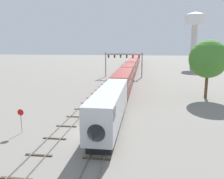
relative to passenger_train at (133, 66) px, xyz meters
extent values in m
plane|color=gray|center=(-2.00, -60.40, -2.61)|extent=(400.00, 400.00, 0.00)
cube|color=slate|center=(-0.72, -0.40, -2.53)|extent=(0.07, 200.00, 0.16)
cube|color=slate|center=(0.72, -0.40, -2.53)|extent=(0.07, 200.00, 0.16)
cube|color=#473828|center=(0.00, -66.40, -2.56)|extent=(2.60, 0.24, 0.10)
cube|color=#473828|center=(0.00, -62.40, -2.56)|extent=(2.60, 0.24, 0.10)
cube|color=#473828|center=(0.00, -58.40, -2.56)|extent=(2.60, 0.24, 0.10)
cube|color=#473828|center=(0.00, -54.40, -2.56)|extent=(2.60, 0.24, 0.10)
cube|color=#473828|center=(0.00, -50.40, -2.56)|extent=(2.60, 0.24, 0.10)
cube|color=#473828|center=(0.00, -46.40, -2.56)|extent=(2.60, 0.24, 0.10)
cube|color=#473828|center=(0.00, -42.40, -2.56)|extent=(2.60, 0.24, 0.10)
cube|color=#473828|center=(0.00, -38.40, -2.56)|extent=(2.60, 0.24, 0.10)
cube|color=#473828|center=(0.00, -34.40, -2.56)|extent=(2.60, 0.24, 0.10)
cube|color=#473828|center=(0.00, -30.40, -2.56)|extent=(2.60, 0.24, 0.10)
cube|color=#473828|center=(0.00, -26.40, -2.56)|extent=(2.60, 0.24, 0.10)
cube|color=#473828|center=(0.00, -22.40, -2.56)|extent=(2.60, 0.24, 0.10)
cube|color=#473828|center=(0.00, -18.40, -2.56)|extent=(2.60, 0.24, 0.10)
cube|color=#473828|center=(0.00, -14.40, -2.56)|extent=(2.60, 0.24, 0.10)
cube|color=#473828|center=(0.00, -10.40, -2.56)|extent=(2.60, 0.24, 0.10)
cube|color=#473828|center=(0.00, -6.40, -2.56)|extent=(2.60, 0.24, 0.10)
cube|color=#473828|center=(0.00, -2.40, -2.56)|extent=(2.60, 0.24, 0.10)
cube|color=#473828|center=(0.00, 1.60, -2.56)|extent=(2.60, 0.24, 0.10)
cube|color=#473828|center=(0.00, 5.60, -2.56)|extent=(2.60, 0.24, 0.10)
cube|color=#473828|center=(0.00, 9.60, -2.56)|extent=(2.60, 0.24, 0.10)
cube|color=#473828|center=(0.00, 13.60, -2.56)|extent=(2.60, 0.24, 0.10)
cube|color=#473828|center=(0.00, 17.60, -2.56)|extent=(2.60, 0.24, 0.10)
cube|color=#473828|center=(0.00, 21.60, -2.56)|extent=(2.60, 0.24, 0.10)
cube|color=#473828|center=(0.00, 25.60, -2.56)|extent=(2.60, 0.24, 0.10)
cube|color=#473828|center=(0.00, 29.60, -2.56)|extent=(2.60, 0.24, 0.10)
cube|color=#473828|center=(0.00, 33.60, -2.56)|extent=(2.60, 0.24, 0.10)
cube|color=#473828|center=(0.00, 37.60, -2.56)|extent=(2.60, 0.24, 0.10)
cube|color=#473828|center=(0.00, 41.60, -2.56)|extent=(2.60, 0.24, 0.10)
cube|color=#473828|center=(0.00, 45.60, -2.56)|extent=(2.60, 0.24, 0.10)
cube|color=#473828|center=(0.00, 49.60, -2.56)|extent=(2.60, 0.24, 0.10)
cube|color=#473828|center=(0.00, 53.60, -2.56)|extent=(2.60, 0.24, 0.10)
cube|color=#473828|center=(0.00, 57.60, -2.56)|extent=(2.60, 0.24, 0.10)
cube|color=#473828|center=(0.00, 61.60, -2.56)|extent=(2.60, 0.24, 0.10)
cube|color=#473828|center=(0.00, 65.60, -2.56)|extent=(2.60, 0.24, 0.10)
cube|color=#473828|center=(0.00, 69.60, -2.56)|extent=(2.60, 0.24, 0.10)
cube|color=#473828|center=(0.00, 73.60, -2.56)|extent=(2.60, 0.24, 0.10)
cube|color=#473828|center=(0.00, 77.60, -2.56)|extent=(2.60, 0.24, 0.10)
cube|color=#473828|center=(0.00, 81.60, -2.56)|extent=(2.60, 0.24, 0.10)
cube|color=#473828|center=(0.00, 85.60, -2.56)|extent=(2.60, 0.24, 0.10)
cube|color=#473828|center=(0.00, 89.60, -2.56)|extent=(2.60, 0.24, 0.10)
cube|color=#473828|center=(0.00, 93.60, -2.56)|extent=(2.60, 0.24, 0.10)
cube|color=#473828|center=(0.00, 97.60, -2.56)|extent=(2.60, 0.24, 0.10)
cube|color=slate|center=(-6.22, -20.40, -2.53)|extent=(0.07, 160.00, 0.16)
cube|color=slate|center=(-4.78, -20.40, -2.53)|extent=(0.07, 160.00, 0.16)
cube|color=#473828|center=(-5.50, -70.40, -2.56)|extent=(2.60, 0.24, 0.10)
cube|color=#473828|center=(-5.50, -66.40, -2.56)|extent=(2.60, 0.24, 0.10)
cube|color=#473828|center=(-5.50, -62.40, -2.56)|extent=(2.60, 0.24, 0.10)
cube|color=#473828|center=(-5.50, -58.40, -2.56)|extent=(2.60, 0.24, 0.10)
cube|color=#473828|center=(-5.50, -54.40, -2.56)|extent=(2.60, 0.24, 0.10)
cube|color=#473828|center=(-5.50, -50.40, -2.56)|extent=(2.60, 0.24, 0.10)
cube|color=#473828|center=(-5.50, -46.40, -2.56)|extent=(2.60, 0.24, 0.10)
cube|color=#473828|center=(-5.50, -42.40, -2.56)|extent=(2.60, 0.24, 0.10)
cube|color=#473828|center=(-5.50, -38.40, -2.56)|extent=(2.60, 0.24, 0.10)
cube|color=#473828|center=(-5.50, -34.40, -2.56)|extent=(2.60, 0.24, 0.10)
cube|color=#473828|center=(-5.50, -30.40, -2.56)|extent=(2.60, 0.24, 0.10)
cube|color=#473828|center=(-5.50, -26.40, -2.56)|extent=(2.60, 0.24, 0.10)
cube|color=#473828|center=(-5.50, -22.40, -2.56)|extent=(2.60, 0.24, 0.10)
cube|color=#473828|center=(-5.50, -18.40, -2.56)|extent=(2.60, 0.24, 0.10)
cube|color=#473828|center=(-5.50, -14.40, -2.56)|extent=(2.60, 0.24, 0.10)
cube|color=#473828|center=(-5.50, -10.40, -2.56)|extent=(2.60, 0.24, 0.10)
cube|color=#473828|center=(-5.50, -6.40, -2.56)|extent=(2.60, 0.24, 0.10)
cube|color=#473828|center=(-5.50, -2.40, -2.56)|extent=(2.60, 0.24, 0.10)
cube|color=#473828|center=(-5.50, 1.60, -2.56)|extent=(2.60, 0.24, 0.10)
cube|color=#473828|center=(-5.50, 5.60, -2.56)|extent=(2.60, 0.24, 0.10)
cube|color=#473828|center=(-5.50, 9.60, -2.56)|extent=(2.60, 0.24, 0.10)
cube|color=#473828|center=(-5.50, 13.60, -2.56)|extent=(2.60, 0.24, 0.10)
cube|color=#473828|center=(-5.50, 17.60, -2.56)|extent=(2.60, 0.24, 0.10)
cube|color=#473828|center=(-5.50, 21.60, -2.56)|extent=(2.60, 0.24, 0.10)
cube|color=#473828|center=(-5.50, 25.60, -2.56)|extent=(2.60, 0.24, 0.10)
cube|color=#473828|center=(-5.50, 29.60, -2.56)|extent=(2.60, 0.24, 0.10)
cube|color=#473828|center=(-5.50, 33.60, -2.56)|extent=(2.60, 0.24, 0.10)
cube|color=#473828|center=(-5.50, 37.60, -2.56)|extent=(2.60, 0.24, 0.10)
cube|color=#473828|center=(-5.50, 41.60, -2.56)|extent=(2.60, 0.24, 0.10)
cube|color=#473828|center=(-5.50, 45.60, -2.56)|extent=(2.60, 0.24, 0.10)
cube|color=#473828|center=(-5.50, 49.60, -2.56)|extent=(2.60, 0.24, 0.10)
cube|color=#473828|center=(-5.50, 53.60, -2.56)|extent=(2.60, 0.24, 0.10)
cube|color=#473828|center=(-5.50, 57.60, -2.56)|extent=(2.60, 0.24, 0.10)
cube|color=silver|center=(0.00, -57.39, 0.29)|extent=(3.00, 18.00, 3.80)
cone|color=black|center=(0.00, -66.60, -0.11)|extent=(2.88, 2.60, 2.88)
cube|color=black|center=(0.00, -65.20, 1.43)|extent=(3.04, 1.80, 1.10)
cube|color=black|center=(0.00, -57.39, -2.11)|extent=(2.52, 16.20, 1.00)
cube|color=maroon|center=(0.00, -38.39, 0.29)|extent=(3.00, 18.00, 3.80)
cube|color=black|center=(0.00, -38.39, 0.69)|extent=(3.04, 16.56, 0.90)
cube|color=black|center=(0.00, -38.39, -2.11)|extent=(2.52, 16.20, 1.00)
cube|color=maroon|center=(0.00, -19.38, 0.29)|extent=(3.00, 18.00, 3.80)
cube|color=black|center=(0.00, -19.38, 0.69)|extent=(3.04, 16.56, 0.90)
cube|color=black|center=(0.00, -19.38, -2.11)|extent=(2.52, 16.20, 1.00)
cube|color=maroon|center=(0.00, -0.38, 0.29)|extent=(3.00, 18.00, 3.80)
cube|color=black|center=(0.00, -0.38, 0.69)|extent=(3.04, 16.56, 0.90)
cube|color=black|center=(0.00, -0.38, -2.11)|extent=(2.52, 16.20, 1.00)
cube|color=maroon|center=(0.00, 18.63, 0.29)|extent=(3.00, 18.00, 3.80)
cube|color=black|center=(0.00, 18.63, 0.69)|extent=(3.04, 16.56, 0.90)
cube|color=black|center=(0.00, 18.63, -2.11)|extent=(2.52, 16.20, 1.00)
cube|color=maroon|center=(0.00, 37.63, 0.29)|extent=(3.00, 18.00, 3.80)
cube|color=black|center=(0.00, 37.63, 0.69)|extent=(3.04, 16.56, 0.90)
cube|color=black|center=(0.00, 37.63, -2.11)|extent=(2.52, 16.20, 1.00)
cube|color=maroon|center=(0.00, 56.64, 0.29)|extent=(3.00, 18.00, 3.80)
cube|color=black|center=(0.00, 56.64, 0.69)|extent=(3.04, 16.56, 0.90)
cube|color=black|center=(0.00, 56.64, -2.11)|extent=(2.52, 16.20, 1.00)
cylinder|color=#999BA0|center=(-8.00, -11.74, 1.29)|extent=(0.36, 0.36, 7.82)
cylinder|color=#999BA0|center=(3.50, -11.74, 1.29)|extent=(0.36, 0.36, 7.82)
cube|color=#999BA0|center=(-2.25, -11.74, 4.60)|extent=(12.10, 0.36, 0.50)
cube|color=black|center=(-7.04, -11.69, 3.90)|extent=(0.44, 0.32, 0.90)
sphere|color=red|center=(-7.04, -11.88, 3.90)|extent=(0.28, 0.28, 0.28)
cube|color=black|center=(-5.12, -11.69, 3.90)|extent=(0.44, 0.32, 0.90)
sphere|color=red|center=(-5.12, -11.88, 3.90)|extent=(0.28, 0.28, 0.28)
cube|color=black|center=(-3.21, -11.69, 3.90)|extent=(0.44, 0.32, 0.90)
sphere|color=yellow|center=(-3.21, -11.88, 3.90)|extent=(0.28, 0.28, 0.28)
cube|color=black|center=(-1.29, -11.69, 3.90)|extent=(0.44, 0.32, 0.90)
sphere|color=red|center=(-1.29, -11.88, 3.90)|extent=(0.28, 0.28, 0.28)
cube|color=black|center=(0.62, -11.69, 3.90)|extent=(0.44, 0.32, 0.90)
sphere|color=green|center=(0.62, -11.88, 3.90)|extent=(0.28, 0.28, 0.28)
cube|color=black|center=(2.54, -11.69, 3.90)|extent=(0.44, 0.32, 0.90)
sphere|color=red|center=(2.54, -11.88, 3.90)|extent=(0.28, 0.28, 0.28)
cylinder|color=beige|center=(26.24, 26.70, 6.71)|extent=(2.60, 2.60, 18.65)
cylinder|color=white|center=(26.24, 26.70, 18.27)|extent=(8.97, 8.97, 4.47)
cone|color=white|center=(26.24, 26.70, 21.11)|extent=(9.15, 9.15, 1.20)
cylinder|color=gray|center=(-10.00, -61.14, -1.51)|extent=(0.08, 0.08, 2.20)
cylinder|color=red|center=(-10.00, -61.16, -0.11)|extent=(0.76, 0.03, 0.76)
cylinder|color=brown|center=(16.08, -39.13, -0.10)|extent=(0.56, 0.56, 5.03)
sphere|color=#427F2D|center=(16.08, -39.13, 4.92)|extent=(7.17, 7.17, 7.17)
camera|label=1|loc=(4.05, -85.83, 7.66)|focal=37.80mm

